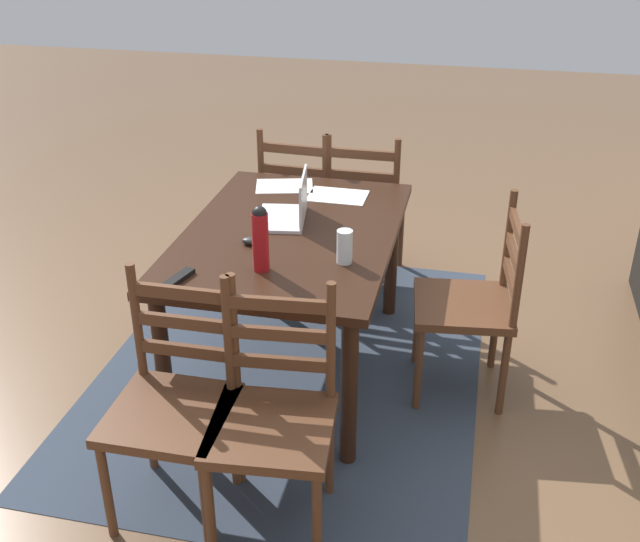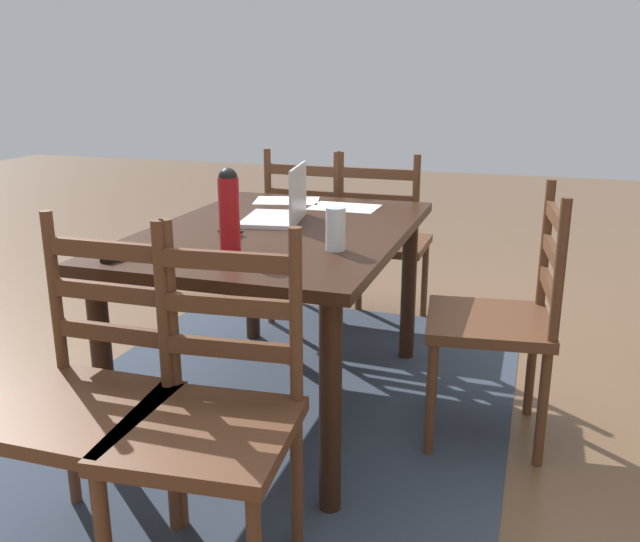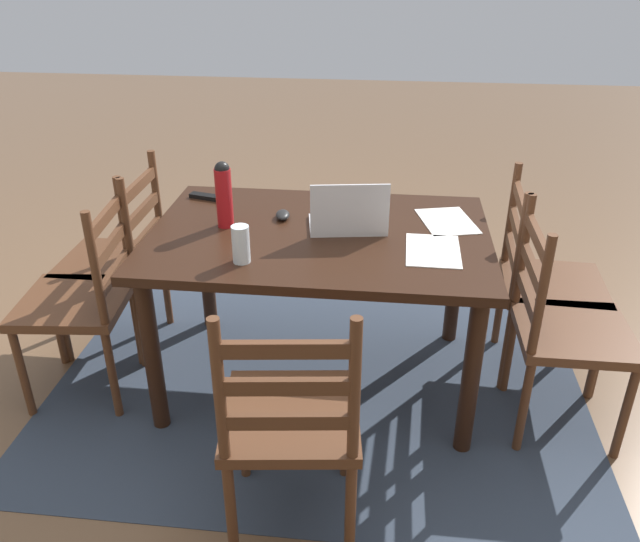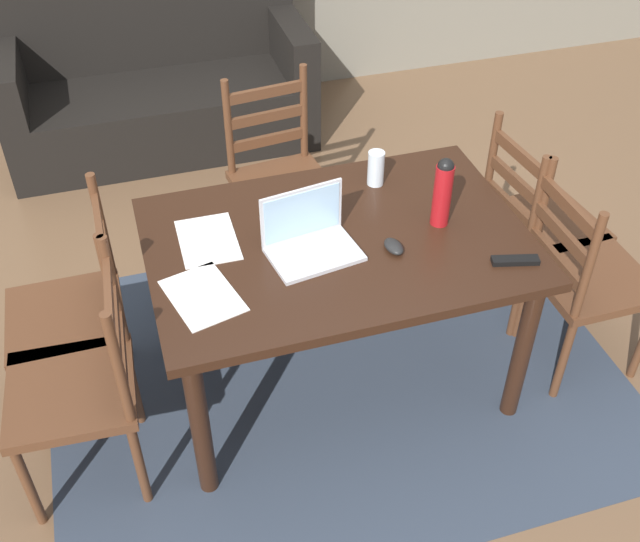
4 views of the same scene
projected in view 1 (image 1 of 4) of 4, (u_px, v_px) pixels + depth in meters
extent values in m
plane|color=brown|center=(293.00, 365.00, 3.87)|extent=(14.00, 14.00, 0.00)
cube|color=#333D4C|center=(293.00, 364.00, 3.87)|extent=(2.40, 1.84, 0.01)
cube|color=black|center=(290.00, 235.00, 3.54)|extent=(1.42, 0.96, 0.04)
cylinder|color=black|center=(251.00, 243.00, 4.33)|extent=(0.07, 0.07, 0.71)
cylinder|color=black|center=(163.00, 367.00, 3.24)|extent=(0.07, 0.07, 0.71)
cylinder|color=black|center=(392.00, 256.00, 4.17)|extent=(0.07, 0.07, 0.71)
cylinder|color=black|center=(349.00, 391.00, 3.09)|extent=(0.07, 0.07, 0.71)
cube|color=#56331E|center=(271.00, 429.00, 2.73)|extent=(0.48, 0.48, 0.04)
cylinder|color=#56331E|center=(317.00, 522.00, 2.65)|extent=(0.04, 0.04, 0.43)
cylinder|color=#56331E|center=(210.00, 512.00, 2.69)|extent=(0.04, 0.04, 0.43)
cylinder|color=#56331E|center=(330.00, 450.00, 2.98)|extent=(0.04, 0.04, 0.43)
cylinder|color=#56331E|center=(234.00, 441.00, 3.03)|extent=(0.04, 0.04, 0.43)
cylinder|color=#56331E|center=(331.00, 344.00, 2.77)|extent=(0.04, 0.04, 0.50)
cylinder|color=#56331E|center=(228.00, 336.00, 2.81)|extent=(0.04, 0.04, 0.50)
cube|color=#56331E|center=(280.00, 363.00, 2.83)|extent=(0.06, 0.36, 0.05)
cube|color=#56331E|center=(279.00, 334.00, 2.78)|extent=(0.06, 0.36, 0.05)
cube|color=#56331E|center=(278.00, 304.00, 2.72)|extent=(0.06, 0.36, 0.05)
cube|color=#56331E|center=(463.00, 306.00, 3.51)|extent=(0.49, 0.49, 0.04)
cylinder|color=#56331E|center=(418.00, 369.00, 3.46)|extent=(0.04, 0.04, 0.43)
cylinder|color=#56331E|center=(417.00, 325.00, 3.80)|extent=(0.04, 0.04, 0.43)
cylinder|color=#56331E|center=(503.00, 374.00, 3.43)|extent=(0.04, 0.04, 0.43)
cylinder|color=#56331E|center=(495.00, 330.00, 3.77)|extent=(0.04, 0.04, 0.43)
cylinder|color=#56331E|center=(519.00, 279.00, 3.21)|extent=(0.04, 0.04, 0.50)
cylinder|color=#56331E|center=(508.00, 241.00, 3.54)|extent=(0.04, 0.04, 0.50)
cube|color=#56331E|center=(511.00, 279.00, 3.42)|extent=(0.36, 0.07, 0.05)
cube|color=#56331E|center=(514.00, 254.00, 3.36)|extent=(0.36, 0.07, 0.05)
cube|color=#56331E|center=(517.00, 228.00, 3.30)|extent=(0.36, 0.07, 0.05)
cube|color=#56331E|center=(170.00, 414.00, 2.80)|extent=(0.44, 0.44, 0.04)
cylinder|color=#56331E|center=(206.00, 507.00, 2.71)|extent=(0.04, 0.04, 0.43)
cylinder|color=#56331E|center=(107.00, 491.00, 2.78)|extent=(0.04, 0.04, 0.43)
cylinder|color=#56331E|center=(238.00, 439.00, 3.04)|extent=(0.04, 0.04, 0.43)
cylinder|color=#56331E|center=(149.00, 426.00, 3.11)|extent=(0.04, 0.04, 0.43)
cylinder|color=#56331E|center=(233.00, 334.00, 2.82)|extent=(0.04, 0.04, 0.50)
cylinder|color=#56331E|center=(137.00, 323.00, 2.90)|extent=(0.04, 0.04, 0.50)
cube|color=#56331E|center=(186.00, 351.00, 2.91)|extent=(0.03, 0.36, 0.05)
cube|color=#56331E|center=(184.00, 323.00, 2.85)|extent=(0.03, 0.36, 0.05)
cube|color=#56331E|center=(181.00, 293.00, 2.79)|extent=(0.03, 0.36, 0.05)
cube|color=#56331E|center=(304.00, 203.00, 4.60)|extent=(0.46, 0.46, 0.04)
cylinder|color=#56331E|center=(284.00, 223.00, 4.91)|extent=(0.04, 0.04, 0.43)
cylinder|color=#56331E|center=(341.00, 229.00, 4.82)|extent=(0.04, 0.04, 0.43)
cylinder|color=#56331E|center=(265.00, 248.00, 4.59)|extent=(0.04, 0.04, 0.43)
cylinder|color=#56331E|center=(326.00, 255.00, 4.50)|extent=(0.04, 0.04, 0.43)
cylinder|color=#56331E|center=(261.00, 172.00, 4.36)|extent=(0.04, 0.04, 0.50)
cylinder|color=#56331E|center=(325.00, 178.00, 4.27)|extent=(0.04, 0.04, 0.50)
cube|color=#56331E|center=(293.00, 191.00, 4.36)|extent=(0.04, 0.36, 0.05)
cube|color=#56331E|center=(293.00, 171.00, 4.30)|extent=(0.04, 0.36, 0.05)
cube|color=#56331E|center=(292.00, 149.00, 4.24)|extent=(0.04, 0.36, 0.05)
cube|color=#56331E|center=(367.00, 208.00, 4.52)|extent=(0.44, 0.44, 0.04)
cylinder|color=#56331E|center=(341.00, 229.00, 4.83)|extent=(0.04, 0.04, 0.43)
cylinder|color=#56331E|center=(401.00, 234.00, 4.76)|extent=(0.04, 0.04, 0.43)
cylinder|color=#56331E|center=(328.00, 255.00, 4.51)|extent=(0.04, 0.04, 0.43)
cylinder|color=#56331E|center=(392.00, 261.00, 4.43)|extent=(0.04, 0.04, 0.43)
cylinder|color=#56331E|center=(329.00, 178.00, 4.27)|extent=(0.04, 0.04, 0.50)
cylinder|color=#56331E|center=(396.00, 183.00, 4.20)|extent=(0.04, 0.04, 0.50)
cube|color=#56331E|center=(362.00, 197.00, 4.28)|extent=(0.02, 0.36, 0.05)
cube|color=#56331E|center=(362.00, 176.00, 4.22)|extent=(0.02, 0.36, 0.05)
cube|color=#56331E|center=(363.00, 154.00, 4.17)|extent=(0.02, 0.36, 0.05)
cube|color=silver|center=(281.00, 218.00, 3.63)|extent=(0.35, 0.27, 0.02)
cube|color=silver|center=(303.00, 197.00, 3.57)|extent=(0.32, 0.06, 0.21)
cube|color=#A5CCEA|center=(302.00, 197.00, 3.57)|extent=(0.29, 0.05, 0.19)
cylinder|color=#A81419|center=(260.00, 242.00, 3.12)|extent=(0.07, 0.07, 0.25)
sphere|color=black|center=(259.00, 214.00, 3.07)|extent=(0.06, 0.06, 0.06)
cylinder|color=silver|center=(345.00, 247.00, 3.21)|extent=(0.07, 0.07, 0.15)
ellipsoid|color=black|center=(253.00, 241.00, 3.39)|extent=(0.07, 0.11, 0.03)
cube|color=black|center=(179.00, 278.00, 3.09)|extent=(0.18, 0.08, 0.02)
cube|color=white|center=(338.00, 196.00, 3.90)|extent=(0.21, 0.30, 0.00)
cube|color=white|center=(284.00, 186.00, 4.02)|extent=(0.28, 0.34, 0.00)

